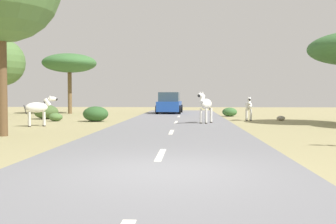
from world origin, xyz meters
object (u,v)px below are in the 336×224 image
tree_5 (1,62)px  rock_0 (281,118)px  tree_3 (70,63)px  bush_4 (96,114)px  car_0 (170,104)px  zebra_3 (38,108)px  bush_1 (46,112)px  rock_1 (54,114)px  bush_3 (56,117)px  zebra_2 (249,106)px  zebra_0 (206,104)px  bush_2 (230,112)px

tree_5 → rock_0: size_ratio=12.09×
tree_3 → bush_4: 11.60m
car_0 → zebra_3: bearing=-110.2°
zebra_3 → rock_0: size_ratio=3.03×
bush_1 → rock_1: (-0.43, 2.63, -0.25)m
zebra_3 → rock_0: bearing=83.2°
tree_3 → bush_3: 10.81m
zebra_3 → zebra_2: bearing=85.9°
zebra_3 → bush_1: size_ratio=0.99×
tree_5 → zebra_2: bearing=-20.1°
zebra_3 → tree_5: size_ratio=0.25×
zebra_3 → tree_5: 14.48m
zebra_2 → rock_0: zebra_2 is taller
zebra_3 → bush_1: 6.32m
zebra_0 → rock_0: zebra_0 is taller
car_0 → rock_0: car_0 is taller
zebra_3 → rock_1: 8.98m
zebra_3 → bush_3: 4.04m
zebra_2 → rock_1: zebra_2 is taller
tree_3 → tree_5: 5.30m
zebra_0 → bush_2: (2.10, 8.08, -0.72)m
bush_1 → rock_0: bearing=-3.0°
tree_5 → rock_0: bearing=-17.9°
zebra_2 → zebra_3: bearing=30.6°
bush_3 → tree_3: bearing=102.4°
tree_5 → bush_4: bearing=-40.3°
rock_1 → tree_3: bearing=94.4°
zebra_0 → zebra_2: zebra_0 is taller
zebra_2 → zebra_3: 12.03m
rock_0 → zebra_3: bearing=-157.8°
zebra_0 → car_0: 12.27m
bush_1 → bush_3: (1.33, -2.07, -0.22)m
zebra_2 → tree_3: tree_3 is taller
zebra_2 → rock_1: size_ratio=2.64×
zebra_2 → zebra_0: bearing=54.9°
bush_2 → rock_0: bush_2 is taller
zebra_0 → bush_3: bearing=10.0°
tree_3 → zebra_0: bearing=-47.5°
zebra_3 → car_0: car_0 is taller
bush_3 → bush_1: bearing=122.7°
zebra_0 → bush_3: (-8.70, 2.04, -0.80)m
zebra_0 → rock_1: 12.48m
bush_3 → tree_5: bearing=131.9°
bush_1 → zebra_3: bearing=-72.9°
tree_5 → rock_0: 21.90m
zebra_2 → tree_5: size_ratio=0.26×
zebra_0 → tree_3: (-10.85, 11.86, 3.17)m
rock_0 → zebra_2: bearing=-175.1°
bush_2 → rock_1: bearing=-174.0°
car_0 → rock_0: 11.28m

